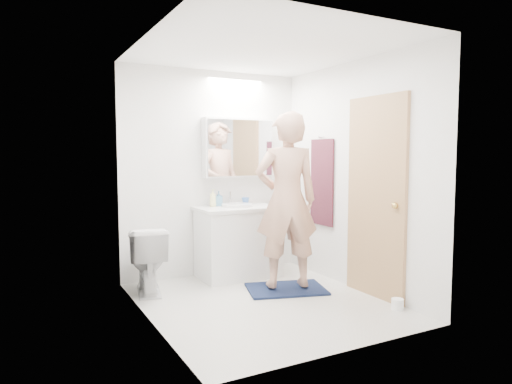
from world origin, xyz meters
TOP-DOWN VIEW (x-y plane):
  - floor at (0.00, 0.00)m, footprint 2.50×2.50m
  - ceiling at (0.00, 0.00)m, footprint 2.50×2.50m
  - wall_back at (0.00, 1.25)m, footprint 2.50×0.00m
  - wall_front at (0.00, -1.25)m, footprint 2.50×0.00m
  - wall_left at (-1.10, 0.00)m, footprint 0.00×2.50m
  - wall_right at (1.10, 0.00)m, footprint 0.00×2.50m
  - vanity_cabinet at (0.20, 0.96)m, footprint 0.90×0.55m
  - countertop at (0.20, 0.96)m, footprint 0.95×0.58m
  - sink_basin at (0.20, 0.99)m, footprint 0.36×0.36m
  - faucet at (0.20, 1.19)m, footprint 0.02×0.02m
  - medicine_cabinet at (0.30, 1.18)m, footprint 0.88×0.14m
  - mirror_panel at (0.30, 1.10)m, footprint 0.84×0.01m
  - toilet at (-0.90, 0.85)m, footprint 0.51×0.74m
  - bath_rug at (0.40, 0.23)m, footprint 0.93×0.76m
  - person at (0.40, 0.23)m, footprint 0.76×0.61m
  - door at (1.08, -0.35)m, footprint 0.04×0.80m
  - door_knob at (1.04, -0.65)m, footprint 0.06×0.06m
  - towel at (1.08, 0.55)m, footprint 0.02×0.42m
  - towel_hook at (1.07, 0.55)m, footprint 0.07×0.02m
  - soap_bottle_a at (-0.06, 1.11)m, footprint 0.11×0.11m
  - soap_bottle_b at (0.03, 1.15)m, footprint 0.10×0.10m
  - toothbrush_cup at (0.37, 1.12)m, footprint 0.12×0.12m
  - toilet_paper_roll at (0.99, -0.76)m, footprint 0.11×0.11m

SIDE VIEW (x-z plane):
  - floor at x=0.00m, z-range 0.00..0.00m
  - bath_rug at x=0.40m, z-range 0.00..0.02m
  - toilet_paper_roll at x=0.99m, z-range 0.00..0.10m
  - toilet at x=-0.90m, z-range 0.00..0.69m
  - vanity_cabinet at x=0.20m, z-range 0.00..0.78m
  - countertop at x=0.20m, z-range 0.78..0.82m
  - sink_basin at x=0.20m, z-range 0.82..0.85m
  - toothbrush_cup at x=0.37m, z-range 0.82..0.91m
  - faucet at x=0.20m, z-range 0.82..0.98m
  - soap_bottle_b at x=0.03m, z-range 0.82..1.00m
  - soap_bottle_a at x=-0.06m, z-range 0.82..1.02m
  - door_knob at x=1.04m, z-range 0.92..0.98m
  - person at x=0.40m, z-range 0.05..1.86m
  - door at x=1.08m, z-range 0.00..2.00m
  - towel at x=1.08m, z-range 0.60..1.60m
  - wall_back at x=0.00m, z-range -0.05..2.45m
  - wall_front at x=0.00m, z-range -0.05..2.45m
  - wall_left at x=-1.10m, z-range -0.05..2.45m
  - wall_right at x=1.10m, z-range -0.05..2.45m
  - medicine_cabinet at x=0.30m, z-range 1.15..1.85m
  - mirror_panel at x=0.30m, z-range 1.17..1.83m
  - towel_hook at x=1.07m, z-range 1.61..1.63m
  - ceiling at x=0.00m, z-range 2.40..2.40m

